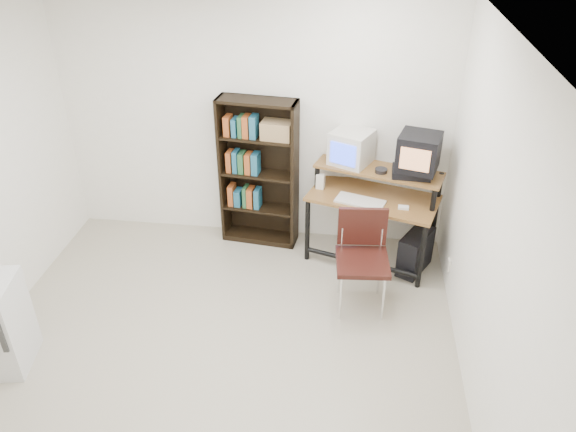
# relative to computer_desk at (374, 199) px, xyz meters

# --- Properties ---
(floor) EXTENTS (4.00, 4.00, 0.01)m
(floor) POSITION_rel_computer_desk_xyz_m (-1.26, -1.62, -0.70)
(floor) COLOR #B8AF98
(floor) RESTS_ON ground
(ceiling) EXTENTS (4.00, 4.00, 0.01)m
(ceiling) POSITION_rel_computer_desk_xyz_m (-1.26, -1.62, 1.91)
(ceiling) COLOR white
(ceiling) RESTS_ON back_wall
(back_wall) EXTENTS (4.00, 0.01, 2.60)m
(back_wall) POSITION_rel_computer_desk_xyz_m (-1.26, 0.38, 0.61)
(back_wall) COLOR white
(back_wall) RESTS_ON floor
(right_wall) EXTENTS (0.01, 4.00, 2.60)m
(right_wall) POSITION_rel_computer_desk_xyz_m (0.74, -1.62, 0.61)
(right_wall) COLOR white
(right_wall) RESTS_ON floor
(computer_desk) EXTENTS (1.37, 0.95, 0.98)m
(computer_desk) POSITION_rel_computer_desk_xyz_m (0.00, 0.00, 0.00)
(computer_desk) COLOR brown
(computer_desk) RESTS_ON floor
(crt_monitor) EXTENTS (0.48, 0.48, 0.34)m
(crt_monitor) POSITION_rel_computer_desk_xyz_m (-0.25, 0.21, 0.45)
(crt_monitor) COLOR beige
(crt_monitor) RESTS_ON computer_desk
(vcr) EXTENTS (0.37, 0.27, 0.08)m
(vcr) POSITION_rel_computer_desk_xyz_m (0.33, -0.00, 0.32)
(vcr) COLOR black
(vcr) RESTS_ON computer_desk
(crt_tv) EXTENTS (0.45, 0.44, 0.35)m
(crt_tv) POSITION_rel_computer_desk_xyz_m (0.38, 0.01, 0.53)
(crt_tv) COLOR black
(crt_tv) RESTS_ON vcr
(cd_spindle) EXTENTS (0.15, 0.15, 0.05)m
(cd_spindle) POSITION_rel_computer_desk_xyz_m (0.05, 0.02, 0.30)
(cd_spindle) COLOR #26262B
(cd_spindle) RESTS_ON computer_desk
(keyboard) EXTENTS (0.51, 0.34, 0.03)m
(keyboard) POSITION_rel_computer_desk_xyz_m (-0.13, -0.15, 0.04)
(keyboard) COLOR beige
(keyboard) RESTS_ON computer_desk
(mousepad) EXTENTS (0.28, 0.27, 0.01)m
(mousepad) POSITION_rel_computer_desk_xyz_m (0.29, -0.24, 0.03)
(mousepad) COLOR black
(mousepad) RESTS_ON computer_desk
(mouse) EXTENTS (0.10, 0.07, 0.03)m
(mouse) POSITION_rel_computer_desk_xyz_m (0.28, -0.22, 0.05)
(mouse) COLOR white
(mouse) RESTS_ON mousepad
(desk_speaker) EXTENTS (0.09, 0.09, 0.17)m
(desk_speaker) POSITION_rel_computer_desk_xyz_m (-0.54, 0.10, 0.11)
(desk_speaker) COLOR beige
(desk_speaker) RESTS_ON computer_desk
(pc_tower) EXTENTS (0.39, 0.49, 0.42)m
(pc_tower) POSITION_rel_computer_desk_xyz_m (0.45, -0.16, -0.48)
(pc_tower) COLOR black
(pc_tower) RESTS_ON floor
(school_chair) EXTENTS (0.50, 0.50, 0.93)m
(school_chair) POSITION_rel_computer_desk_xyz_m (-0.10, -0.73, -0.12)
(school_chair) COLOR black
(school_chair) RESTS_ON floor
(bookshelf) EXTENTS (0.82, 0.36, 1.60)m
(bookshelf) POSITION_rel_computer_desk_xyz_m (-1.18, 0.23, 0.13)
(bookshelf) COLOR black
(bookshelf) RESTS_ON floor
(wall_outlet) EXTENTS (0.02, 0.08, 0.12)m
(wall_outlet) POSITION_rel_computer_desk_xyz_m (0.73, -0.47, -0.39)
(wall_outlet) COLOR beige
(wall_outlet) RESTS_ON right_wall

